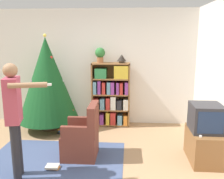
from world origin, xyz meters
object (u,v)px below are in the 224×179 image
christmas_tree (47,80)px  standing_person (14,112)px  bookshelf (111,95)px  armchair (82,139)px  television (206,118)px  potted_plant (100,54)px  table_lamp (122,58)px

christmas_tree → standing_person: 1.95m
bookshelf → standing_person: bearing=-117.0°
christmas_tree → armchair: size_ratio=2.23×
television → potted_plant: (-1.86, 1.58, 0.89)m
armchair → potted_plant: potted_plant is taller
bookshelf → television: (1.61, -1.57, 0.01)m
bookshelf → christmas_tree: size_ratio=0.70×
bookshelf → standing_person: (-1.16, -2.28, 0.26)m
standing_person → table_lamp: bearing=134.6°
potted_plant → armchair: bearing=-94.3°
television → christmas_tree: size_ratio=0.24×
standing_person → television: bearing=90.0°
christmas_tree → table_lamp: (1.57, 0.35, 0.43)m
television → christmas_tree: christmas_tree is taller
table_lamp → standing_person: bearing=-121.2°
potted_plant → table_lamp: (0.47, 0.00, -0.09)m
bookshelf → standing_person: 2.57m
television → armchair: television is taller
christmas_tree → potted_plant: (1.09, 0.35, 0.52)m
bookshelf → christmas_tree: 1.43m
armchair → bookshelf: bearing=166.7°
bookshelf → potted_plant: potted_plant is taller
standing_person → armchair: bearing=117.1°
potted_plant → table_lamp: bearing=0.0°
christmas_tree → television: bearing=-22.7°
standing_person → potted_plant: (0.91, 2.29, 0.64)m
christmas_tree → potted_plant: bearing=17.6°
armchair → standing_person: standing_person is taller
television → armchair: 2.02m
potted_plant → table_lamp: size_ratio=1.64×
standing_person → table_lamp: 2.73m
bookshelf → potted_plant: 0.94m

